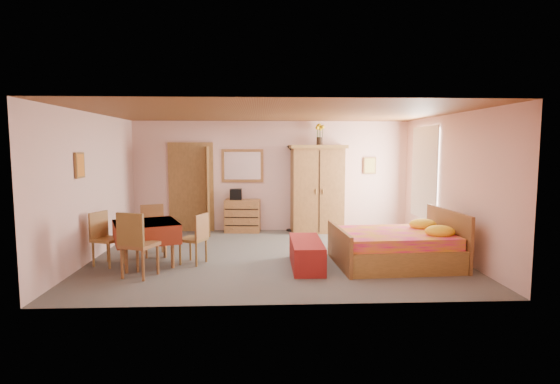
{
  "coord_description": "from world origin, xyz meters",
  "views": [
    {
      "loc": [
        -0.27,
        -7.87,
        2.01
      ],
      "look_at": [
        0.1,
        0.3,
        1.15
      ],
      "focal_mm": 28.0,
      "sensor_mm": 36.0,
      "label": 1
    }
  ],
  "objects_px": {
    "dining_table": "(146,244)",
    "chair_south": "(140,244)",
    "bed": "(394,238)",
    "bench": "(306,254)",
    "sunflower_vase": "(320,134)",
    "chest_of_drawers": "(243,216)",
    "chair_north": "(154,231)",
    "wardrobe": "(317,189)",
    "chair_east": "(193,239)",
    "wall_mirror": "(243,166)",
    "floor_lamp": "(292,189)",
    "chair_west": "(108,239)",
    "stereo": "(236,194)"
  },
  "relations": [
    {
      "from": "wardrobe",
      "to": "chest_of_drawers",
      "type": "bearing_deg",
      "value": 174.05
    },
    {
      "from": "wall_mirror",
      "to": "chair_north",
      "type": "height_order",
      "value": "wall_mirror"
    },
    {
      "from": "stereo",
      "to": "bench",
      "type": "bearing_deg",
      "value": -66.29
    },
    {
      "from": "wall_mirror",
      "to": "dining_table",
      "type": "relative_size",
      "value": 0.98
    },
    {
      "from": "bed",
      "to": "chair_east",
      "type": "distance_m",
      "value": 3.44
    },
    {
      "from": "stereo",
      "to": "chair_south",
      "type": "height_order",
      "value": "chair_south"
    },
    {
      "from": "bed",
      "to": "sunflower_vase",
      "type": "bearing_deg",
      "value": 103.57
    },
    {
      "from": "bed",
      "to": "chair_north",
      "type": "height_order",
      "value": "chair_north"
    },
    {
      "from": "sunflower_vase",
      "to": "chair_west",
      "type": "height_order",
      "value": "sunflower_vase"
    },
    {
      "from": "chest_of_drawers",
      "to": "wall_mirror",
      "type": "bearing_deg",
      "value": 94.88
    },
    {
      "from": "chair_north",
      "to": "chair_east",
      "type": "bearing_deg",
      "value": 120.69
    },
    {
      "from": "chest_of_drawers",
      "to": "chair_east",
      "type": "xyz_separation_m",
      "value": [
        -0.74,
        -2.74,
        0.05
      ]
    },
    {
      "from": "chest_of_drawers",
      "to": "sunflower_vase",
      "type": "relative_size",
      "value": 1.65
    },
    {
      "from": "chest_of_drawers",
      "to": "chair_north",
      "type": "xyz_separation_m",
      "value": [
        -1.54,
        -2.14,
        0.08
      ]
    },
    {
      "from": "chair_south",
      "to": "chair_east",
      "type": "relative_size",
      "value": 1.18
    },
    {
      "from": "dining_table",
      "to": "chair_south",
      "type": "relative_size",
      "value": 0.98
    },
    {
      "from": "bench",
      "to": "stereo",
      "type": "bearing_deg",
      "value": 113.71
    },
    {
      "from": "stereo",
      "to": "chair_east",
      "type": "relative_size",
      "value": 0.31
    },
    {
      "from": "wall_mirror",
      "to": "floor_lamp",
      "type": "bearing_deg",
      "value": -4.94
    },
    {
      "from": "sunflower_vase",
      "to": "wardrobe",
      "type": "bearing_deg",
      "value": -127.03
    },
    {
      "from": "floor_lamp",
      "to": "wardrobe",
      "type": "xyz_separation_m",
      "value": [
        0.58,
        -0.17,
        0.01
      ]
    },
    {
      "from": "wardrobe",
      "to": "chair_east",
      "type": "height_order",
      "value": "wardrobe"
    },
    {
      "from": "stereo",
      "to": "sunflower_vase",
      "type": "bearing_deg",
      "value": -0.26
    },
    {
      "from": "wall_mirror",
      "to": "chair_east",
      "type": "distance_m",
      "value": 3.24
    },
    {
      "from": "bench",
      "to": "chair_west",
      "type": "bearing_deg",
      "value": 175.62
    },
    {
      "from": "wall_mirror",
      "to": "bed",
      "type": "height_order",
      "value": "wall_mirror"
    },
    {
      "from": "sunflower_vase",
      "to": "chair_east",
      "type": "distance_m",
      "value": 4.16
    },
    {
      "from": "stereo",
      "to": "dining_table",
      "type": "distance_m",
      "value": 3.17
    },
    {
      "from": "chair_north",
      "to": "bed",
      "type": "bearing_deg",
      "value": 146.67
    },
    {
      "from": "dining_table",
      "to": "floor_lamp",
      "type": "bearing_deg",
      "value": 47.32
    },
    {
      "from": "bed",
      "to": "bench",
      "type": "relative_size",
      "value": 1.49
    },
    {
      "from": "wall_mirror",
      "to": "floor_lamp",
      "type": "relative_size",
      "value": 0.49
    },
    {
      "from": "chest_of_drawers",
      "to": "floor_lamp",
      "type": "height_order",
      "value": "floor_lamp"
    },
    {
      "from": "chest_of_drawers",
      "to": "chair_west",
      "type": "bearing_deg",
      "value": -122.86
    },
    {
      "from": "wardrobe",
      "to": "stereo",
      "type": "bearing_deg",
      "value": 174.19
    },
    {
      "from": "chair_north",
      "to": "chair_west",
      "type": "bearing_deg",
      "value": 23.84
    },
    {
      "from": "wall_mirror",
      "to": "floor_lamp",
      "type": "xyz_separation_m",
      "value": [
        1.16,
        -0.12,
        -0.55
      ]
    },
    {
      "from": "chest_of_drawers",
      "to": "stereo",
      "type": "bearing_deg",
      "value": -176.01
    },
    {
      "from": "wall_mirror",
      "to": "chest_of_drawers",
      "type": "bearing_deg",
      "value": -89.05
    },
    {
      "from": "floor_lamp",
      "to": "bed",
      "type": "distance_m",
      "value": 3.45
    },
    {
      "from": "dining_table",
      "to": "chair_north",
      "type": "relative_size",
      "value": 1.09
    },
    {
      "from": "bench",
      "to": "chair_south",
      "type": "height_order",
      "value": "chair_south"
    },
    {
      "from": "sunflower_vase",
      "to": "chest_of_drawers",
      "type": "bearing_deg",
      "value": 179.8
    },
    {
      "from": "chair_east",
      "to": "wall_mirror",
      "type": "bearing_deg",
      "value": 9.6
    },
    {
      "from": "dining_table",
      "to": "chest_of_drawers",
      "type": "bearing_deg",
      "value": 61.72
    },
    {
      "from": "bench",
      "to": "chest_of_drawers",
      "type": "bearing_deg",
      "value": 111.27
    },
    {
      "from": "sunflower_vase",
      "to": "chair_west",
      "type": "bearing_deg",
      "value": -144.89
    },
    {
      "from": "chair_south",
      "to": "floor_lamp",
      "type": "bearing_deg",
      "value": 74.99
    },
    {
      "from": "bed",
      "to": "chair_east",
      "type": "bearing_deg",
      "value": 173.15
    },
    {
      "from": "chest_of_drawers",
      "to": "chair_south",
      "type": "relative_size",
      "value": 0.79
    }
  ]
}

